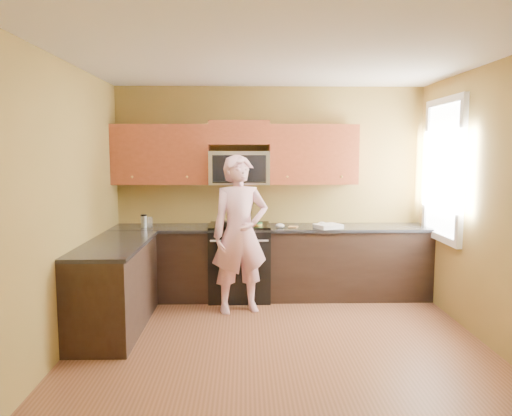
{
  "coord_description": "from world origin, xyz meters",
  "views": [
    {
      "loc": [
        -0.34,
        -4.46,
        1.86
      ],
      "look_at": [
        -0.2,
        1.3,
        1.2
      ],
      "focal_mm": 34.5,
      "sensor_mm": 36.0,
      "label": 1
    }
  ],
  "objects_px": {
    "stove": "(240,261)",
    "microwave": "(239,184)",
    "travel_mug": "(144,227)",
    "butter_tub": "(258,228)",
    "frying_pan": "(232,225)",
    "woman": "(240,234)"
  },
  "relations": [
    {
      "from": "woman",
      "to": "travel_mug",
      "type": "xyz_separation_m",
      "value": [
        -1.2,
        0.49,
        0.01
      ]
    },
    {
      "from": "stove",
      "to": "woman",
      "type": "relative_size",
      "value": 0.52
    },
    {
      "from": "microwave",
      "to": "butter_tub",
      "type": "bearing_deg",
      "value": -40.93
    },
    {
      "from": "stove",
      "to": "frying_pan",
      "type": "xyz_separation_m",
      "value": [
        -0.1,
        -0.08,
        0.47
      ]
    },
    {
      "from": "frying_pan",
      "to": "butter_tub",
      "type": "xyz_separation_m",
      "value": [
        0.32,
        0.0,
        -0.03
      ]
    },
    {
      "from": "travel_mug",
      "to": "microwave",
      "type": "bearing_deg",
      "value": 7.41
    },
    {
      "from": "woman",
      "to": "frying_pan",
      "type": "height_order",
      "value": "woman"
    },
    {
      "from": "butter_tub",
      "to": "travel_mug",
      "type": "bearing_deg",
      "value": 178.29
    },
    {
      "from": "frying_pan",
      "to": "travel_mug",
      "type": "bearing_deg",
      "value": 162.23
    },
    {
      "from": "microwave",
      "to": "butter_tub",
      "type": "distance_m",
      "value": 0.61
    },
    {
      "from": "stove",
      "to": "microwave",
      "type": "height_order",
      "value": "microwave"
    },
    {
      "from": "butter_tub",
      "to": "frying_pan",
      "type": "bearing_deg",
      "value": -179.44
    },
    {
      "from": "butter_tub",
      "to": "stove",
      "type": "bearing_deg",
      "value": 162.3
    },
    {
      "from": "woman",
      "to": "frying_pan",
      "type": "relative_size",
      "value": 4.39
    },
    {
      "from": "frying_pan",
      "to": "butter_tub",
      "type": "relative_size",
      "value": 3.62
    },
    {
      "from": "stove",
      "to": "microwave",
      "type": "distance_m",
      "value": 0.98
    },
    {
      "from": "stove",
      "to": "woman",
      "type": "xyz_separation_m",
      "value": [
        0.01,
        -0.53,
        0.44
      ]
    },
    {
      "from": "stove",
      "to": "travel_mug",
      "type": "distance_m",
      "value": 1.27
    },
    {
      "from": "microwave",
      "to": "frying_pan",
      "type": "relative_size",
      "value": 1.83
    },
    {
      "from": "microwave",
      "to": "butter_tub",
      "type": "relative_size",
      "value": 6.62
    },
    {
      "from": "stove",
      "to": "woman",
      "type": "distance_m",
      "value": 0.68
    },
    {
      "from": "stove",
      "to": "travel_mug",
      "type": "xyz_separation_m",
      "value": [
        -1.19,
        -0.03,
        0.45
      ]
    }
  ]
}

